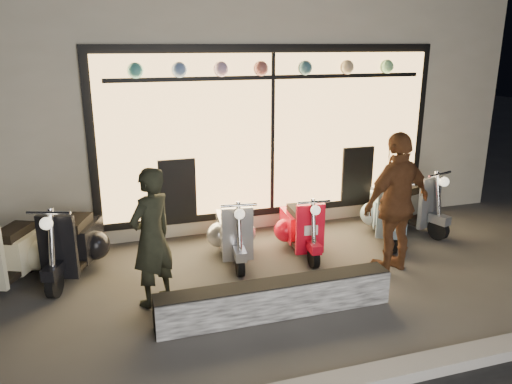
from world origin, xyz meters
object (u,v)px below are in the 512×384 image
graffiti_barrier (276,299)px  man (152,237)px  scooter_red (300,226)px  scooter_silver (233,231)px  woman (397,203)px

graffiti_barrier → man: bearing=150.5°
graffiti_barrier → scooter_red: 1.89m
man → scooter_silver: bearing=-177.6°
scooter_red → man: man is taller
graffiti_barrier → woman: (1.86, 0.63, 0.72)m
graffiti_barrier → scooter_silver: 1.72m
graffiti_barrier → woman: 2.10m
man → graffiti_barrier: bearing=112.7°
scooter_red → man: size_ratio=0.77×
scooter_silver → woman: (1.89, -1.08, 0.56)m
graffiti_barrier → scooter_silver: (-0.03, 1.71, 0.17)m
man → woman: (3.10, -0.07, 0.12)m
scooter_silver → woman: woman is taller
woman → man: bearing=-15.6°
graffiti_barrier → scooter_silver: scooter_silver is taller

